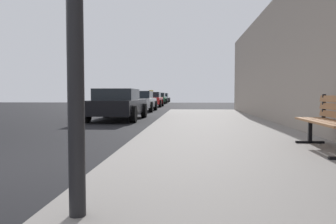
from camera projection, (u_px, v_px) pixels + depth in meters
sidewalk at (262, 175)px, 3.91m from camera, size 4.00×32.00×0.15m
bench at (333, 118)px, 5.16m from camera, size 0.56×1.80×0.89m
car_black at (118, 104)px, 13.48m from camera, size 1.97×4.50×1.27m
car_white at (139, 101)px, 20.62m from camera, size 1.98×4.06×1.27m
car_red at (151, 99)px, 28.34m from camera, size 1.94×4.05×1.43m
car_green at (158, 98)px, 37.68m from camera, size 2.07×4.02×1.27m
car_silver at (162, 98)px, 45.48m from camera, size 1.99×4.24×1.27m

